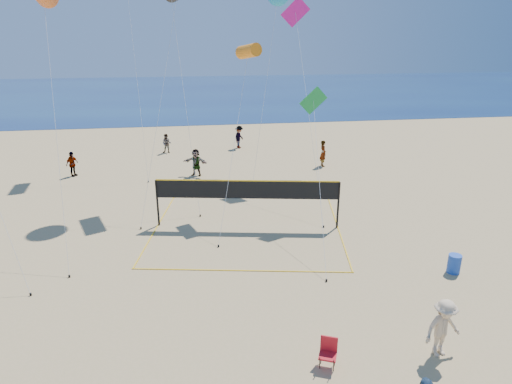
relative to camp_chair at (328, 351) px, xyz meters
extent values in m
cube|color=navy|center=(-2.75, 60.75, -0.51)|extent=(140.00, 50.00, 0.03)
imported|color=beige|center=(3.51, -0.02, 0.42)|extent=(1.34, 0.94, 1.89)
imported|color=gray|center=(-11.62, 20.12, 0.32)|extent=(0.88, 1.05, 1.68)
imported|color=gray|center=(-3.44, 19.08, 0.39)|extent=(1.76, 1.20, 1.82)
imported|color=gray|center=(5.59, 20.00, 0.42)|extent=(0.48, 0.71, 1.88)
imported|color=gray|center=(-5.62, 25.32, 0.24)|extent=(0.87, 0.76, 1.52)
imported|color=gray|center=(0.23, 26.03, 0.41)|extent=(1.20, 1.38, 1.85)
cube|color=red|center=(-0.04, -0.08, -0.11)|extent=(0.64, 0.62, 0.05)
cube|color=red|center=(0.04, 0.10, 0.16)|extent=(0.48, 0.24, 0.50)
cylinder|color=black|center=(-0.29, -0.17, -0.29)|extent=(0.12, 0.24, 0.65)
cylinder|color=black|center=(-0.15, 0.16, -0.29)|extent=(0.12, 0.24, 0.65)
cylinder|color=black|center=(0.08, -0.33, -0.29)|extent=(0.12, 0.24, 0.65)
cylinder|color=black|center=(0.22, 0.01, -0.29)|extent=(0.12, 0.24, 0.65)
cylinder|color=#1B48B4|center=(6.64, 4.54, -0.13)|extent=(0.61, 0.61, 0.78)
cylinder|color=black|center=(-5.49, 11.06, 0.67)|extent=(0.10, 0.10, 2.38)
cylinder|color=black|center=(3.32, 9.50, 0.67)|extent=(0.10, 0.10, 2.38)
cube|color=black|center=(-1.09, 10.28, 1.42)|extent=(8.80, 1.58, 0.89)
cube|color=yellow|center=(-1.09, 10.28, 1.89)|extent=(8.81, 1.59, 0.06)
cube|color=yellow|center=(-1.87, 5.88, -0.51)|extent=(9.01, 1.65, 0.02)
cube|color=yellow|center=(-0.30, 14.68, -0.51)|extent=(9.01, 1.65, 0.02)
cylinder|color=silver|center=(-9.34, 9.63, 4.95)|extent=(1.19, 6.58, 10.86)
cylinder|color=black|center=(-8.76, 6.35, -0.47)|extent=(0.08, 0.08, 0.10)
cylinder|color=silver|center=(-5.17, 13.62, 5.15)|extent=(2.39, 5.90, 11.26)
cylinder|color=black|center=(-6.35, 10.68, -0.47)|extent=(0.08, 0.08, 0.10)
cylinder|color=orange|center=(-0.53, 13.80, 7.73)|extent=(1.29, 1.76, 0.89)
cylinder|color=silver|center=(-1.60, 10.99, 3.63)|extent=(2.17, 5.64, 8.21)
cylinder|color=black|center=(-2.68, 8.18, -0.47)|extent=(0.08, 0.08, 0.10)
cylinder|color=black|center=(-9.87, 5.18, -0.47)|extent=(0.08, 0.08, 0.10)
cube|color=green|center=(2.37, 11.44, 5.50)|extent=(1.44, 0.21, 1.42)
cylinder|color=silver|center=(1.85, 8.01, 2.51)|extent=(1.06, 6.88, 5.98)
cylinder|color=black|center=(1.32, 4.57, -0.47)|extent=(0.08, 0.08, 0.10)
cube|color=#D81795|center=(2.98, 18.64, 9.76)|extent=(1.77, 0.43, 1.79)
cylinder|color=silver|center=(2.82, 14.11, 4.65)|extent=(0.33, 9.06, 10.24)
cylinder|color=black|center=(2.66, 9.59, -0.47)|extent=(0.08, 0.08, 0.10)
cylinder|color=silver|center=(-4.03, 14.63, 6.72)|extent=(1.28, 5.50, 14.39)
cylinder|color=black|center=(-3.40, 11.89, -0.47)|extent=(0.08, 0.08, 0.10)
cylinder|color=silver|center=(1.33, 19.49, 5.26)|extent=(2.55, 5.67, 11.48)
cylinder|color=black|center=(0.06, 16.67, -0.47)|extent=(0.08, 0.08, 0.10)
cylinder|color=silver|center=(-7.11, 21.47, 7.31)|extent=(1.14, 6.85, 15.57)
cylinder|color=black|center=(-6.55, 18.05, -0.47)|extent=(0.08, 0.08, 0.10)
camera|label=1|loc=(-3.65, -10.51, 8.88)|focal=32.00mm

